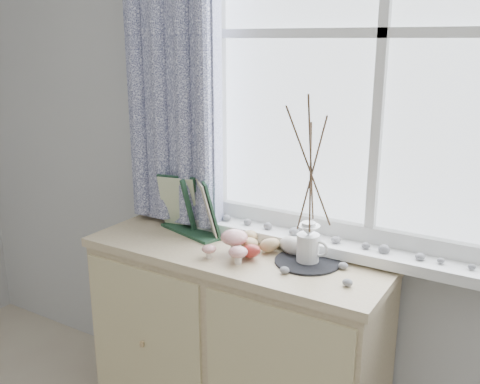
{
  "coord_description": "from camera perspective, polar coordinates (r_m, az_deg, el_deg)",
  "views": [
    {
      "loc": [
        0.86,
        0.13,
        1.63
      ],
      "look_at": [
        -0.1,
        1.7,
        1.1
      ],
      "focal_mm": 40.0,
      "sensor_mm": 36.0,
      "label": 1
    }
  ],
  "objects": [
    {
      "name": "toadstool_cluster",
      "position": [
        1.98,
        -0.83,
        -5.42
      ],
      "size": [
        0.18,
        0.16,
        0.1
      ],
      "color": "white",
      "rests_on": "sideboard"
    },
    {
      "name": "twig_pitcher",
      "position": [
        1.85,
        7.58,
        2.7
      ],
      "size": [
        0.25,
        0.25,
        0.62
      ],
      "rotation": [
        0.0,
        0.0,
        0.15
      ],
      "color": "silver",
      "rests_on": "crocheted_doily"
    },
    {
      "name": "sideboard",
      "position": [
        2.26,
        -0.51,
        -16.21
      ],
      "size": [
        1.2,
        0.45,
        0.85
      ],
      "color": "#CAB88D",
      "rests_on": "ground"
    },
    {
      "name": "sideboard_pebbles",
      "position": [
        1.93,
        7.99,
        -7.62
      ],
      "size": [
        0.34,
        0.23,
        0.02
      ],
      "color": "gray",
      "rests_on": "sideboard"
    },
    {
      "name": "wooden_eggs",
      "position": [
        2.04,
        1.59,
        -5.55
      ],
      "size": [
        0.17,
        0.18,
        0.08
      ],
      "color": "tan",
      "rests_on": "sideboard"
    },
    {
      "name": "crocheted_doily",
      "position": [
        1.96,
        7.2,
        -7.38
      ],
      "size": [
        0.24,
        0.24,
        0.01
      ],
      "primitive_type": "cylinder",
      "color": "black",
      "rests_on": "sideboard"
    },
    {
      "name": "botanical_book",
      "position": [
        2.19,
        -5.73,
        -1.54
      ],
      "size": [
        0.37,
        0.22,
        0.24
      ],
      "primitive_type": null,
      "rotation": [
        0.0,
        0.0,
        -0.28
      ],
      "color": "#1F412B",
      "rests_on": "sideboard"
    },
    {
      "name": "songbird_figurine",
      "position": [
        2.02,
        5.6,
        -5.6
      ],
      "size": [
        0.16,
        0.1,
        0.08
      ],
      "primitive_type": null,
      "rotation": [
        0.0,
        0.0,
        -0.19
      ],
      "color": "beige",
      "rests_on": "sideboard"
    }
  ]
}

